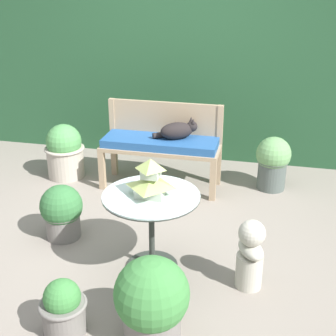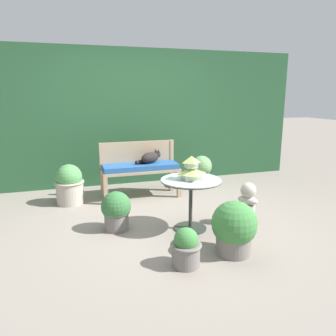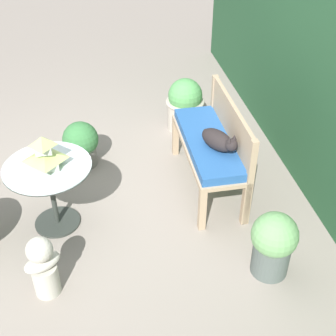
{
  "view_description": "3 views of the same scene",
  "coord_description": "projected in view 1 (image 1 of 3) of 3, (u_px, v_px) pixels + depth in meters",
  "views": [
    {
      "loc": [
        1.04,
        -3.34,
        2.15
      ],
      "look_at": [
        0.16,
        0.43,
        0.48
      ],
      "focal_mm": 50.0,
      "sensor_mm": 36.0,
      "label": 1
    },
    {
      "loc": [
        -1.17,
        -3.89,
        1.62
      ],
      "look_at": [
        0.24,
        0.53,
        0.56
      ],
      "focal_mm": 35.0,
      "sensor_mm": 36.0,
      "label": 2
    },
    {
      "loc": [
        3.38,
        -0.0,
        2.87
      ],
      "look_at": [
        0.13,
        0.61,
        0.39
      ],
      "focal_mm": 50.0,
      "sensor_mm": 36.0,
      "label": 3
    }
  ],
  "objects": [
    {
      "name": "garden_bust",
      "position": [
        250.0,
        254.0,
        3.32
      ],
      "size": [
        0.26,
        0.31,
        0.54
      ],
      "rotation": [
        0.0,
        0.0,
        -1.1
      ],
      "color": "#B7B2A3",
      "rests_on": "ground"
    },
    {
      "name": "potted_plant_table_near",
      "position": [
        152.0,
        301.0,
        2.85
      ],
      "size": [
        0.47,
        0.47,
        0.56
      ],
      "color": "slate",
      "rests_on": "ground"
    },
    {
      "name": "patio_table",
      "position": [
        151.0,
        211.0,
        3.45
      ],
      "size": [
        0.72,
        0.72,
        0.63
      ],
      "color": "#2D332D",
      "rests_on": "ground"
    },
    {
      "name": "bench_backrest",
      "position": [
        165.0,
        124.0,
        4.91
      ],
      "size": [
        1.22,
        0.06,
        0.87
      ],
      "color": "tan",
      "rests_on": "ground"
    },
    {
      "name": "pagoda_birdhouse",
      "position": [
        151.0,
        180.0,
        3.35
      ],
      "size": [
        0.27,
        0.27,
        0.28
      ],
      "color": "#B2BCA8",
      "rests_on": "patio_table"
    },
    {
      "name": "cat",
      "position": [
        178.0,
        130.0,
        4.73
      ],
      "size": [
        0.45,
        0.32,
        0.21
      ],
      "rotation": [
        0.0,
        0.0,
        0.52
      ],
      "color": "black",
      "rests_on": "garden_bench"
    },
    {
      "name": "potted_plant_hedge_corner",
      "position": [
        62.0,
        211.0,
        3.96
      ],
      "size": [
        0.36,
        0.36,
        0.48
      ],
      "color": "slate",
      "rests_on": "ground"
    },
    {
      "name": "garden_bench",
      "position": [
        160.0,
        146.0,
        4.8
      ],
      "size": [
        1.22,
        0.44,
        0.54
      ],
      "color": "tan",
      "rests_on": "ground"
    },
    {
      "name": "potted_plant_patio_mid",
      "position": [
        63.0,
        308.0,
        2.93
      ],
      "size": [
        0.31,
        0.31,
        0.38
      ],
      "color": "slate",
      "rests_on": "ground"
    },
    {
      "name": "potted_plant_bench_left",
      "position": [
        65.0,
        152.0,
        5.1
      ],
      "size": [
        0.43,
        0.43,
        0.6
      ],
      "color": "#ADA393",
      "rests_on": "ground"
    },
    {
      "name": "ground",
      "position": [
        139.0,
        236.0,
        4.05
      ],
      "size": [
        30.0,
        30.0,
        0.0
      ],
      "primitive_type": "plane",
      "color": "gray"
    },
    {
      "name": "potted_plant_path_edge",
      "position": [
        273.0,
        162.0,
        4.82
      ],
      "size": [
        0.36,
        0.36,
        0.56
      ],
      "color": "#4C5651",
      "rests_on": "ground"
    },
    {
      "name": "foliage_hedge_back",
      "position": [
        190.0,
        52.0,
        5.66
      ],
      "size": [
        6.4,
        0.87,
        2.4
      ],
      "primitive_type": "cube",
      "color": "#234C2D",
      "rests_on": "ground"
    }
  ]
}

